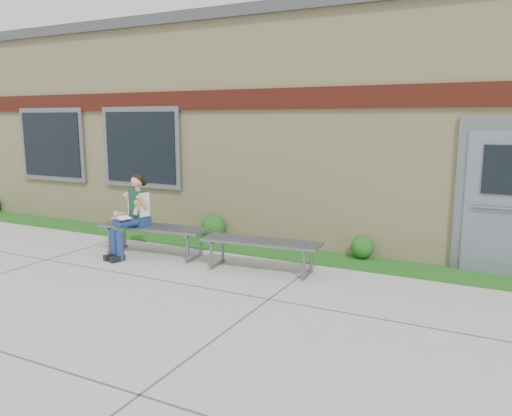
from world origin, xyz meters
The scene contains 8 objects.
ground centered at (0.00, 0.00, 0.00)m, with size 80.00×80.00×0.00m, color #9E9E99.
grass_strip centered at (0.00, 2.60, 0.01)m, with size 16.00×0.80×0.02m, color #155117.
school_building centered at (0.00, 5.99, 2.10)m, with size 16.20×6.22×4.20m.
bench_left centered at (-1.63, 1.55, 0.38)m, with size 1.94×0.68×0.49m.
bench_right centered at (0.37, 1.55, 0.36)m, with size 1.85×0.67×0.47m.
girl centered at (-1.90, 1.35, 0.73)m, with size 0.50×0.84×1.37m.
shrub_mid centered at (-1.27, 2.85, 0.26)m, with size 0.48×0.48×0.48m, color #155117.
shrub_east centered at (1.56, 2.85, 0.20)m, with size 0.37×0.37×0.37m, color #155117.
Camera 1 is at (3.57, -4.94, 2.25)m, focal length 35.00 mm.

